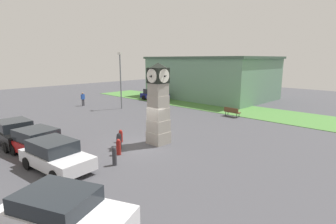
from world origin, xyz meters
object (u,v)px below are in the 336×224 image
pedestrian_near_bench (83,98)px  car_silver_hatch (154,95)px  bollard_end_row (114,156)px  bench (232,111)px  bollard_near_tower (121,136)px  car_near_tower (39,142)px  street_lamp_near_road (121,77)px  clock_tower (158,106)px  bollard_far_row (119,147)px  car_by_building (55,155)px  car_far_lot (63,213)px  bollard_mid_row (119,141)px  car_navy_sedan (15,133)px

pedestrian_near_bench → car_silver_hatch: bearing=71.5°
bollard_end_row → bench: bearing=96.5°
bollard_near_tower → car_near_tower: 5.00m
car_near_tower → street_lamp_near_road: size_ratio=0.68×
clock_tower → bollard_end_row: bearing=-77.0°
car_near_tower → bollard_far_row: bearing=43.3°
car_by_building → bollard_end_row: bearing=54.4°
car_far_lot → car_near_tower: bearing=164.5°
bollard_end_row → car_by_building: 2.94m
bollard_mid_row → car_by_building: (0.25, -4.08, 0.26)m
car_navy_sedan → pedestrian_near_bench: pedestrian_near_bench is taller
clock_tower → car_silver_hatch: bearing=137.6°
car_navy_sedan → pedestrian_near_bench: bearing=134.6°
bollard_mid_row → bollard_far_row: bearing=-37.2°
car_near_tower → car_by_building: 2.85m
pedestrian_near_bench → clock_tower: bearing=-12.3°
car_far_lot → bench: (-5.23, 19.32, -0.23)m
bollard_end_row → bench: bollard_end_row is taller
pedestrian_near_bench → bollard_end_row: bearing=-23.9°
clock_tower → bollard_near_tower: size_ratio=6.18×
bollard_near_tower → bollard_end_row: size_ratio=0.84×
bollard_end_row → car_near_tower: (-4.54, -2.15, 0.25)m
bollard_near_tower → car_far_lot: bearing=-46.9°
bollard_mid_row → car_silver_hatch: bearing=130.3°
bollard_near_tower → bench: size_ratio=0.53×
clock_tower → pedestrian_near_bench: 17.28m
bollard_mid_row → car_near_tower: bearing=-123.9°
bollard_mid_row → car_silver_hatch: car_silver_hatch is taller
pedestrian_near_bench → street_lamp_near_road: 5.91m
car_by_building → car_far_lot: size_ratio=0.93×
car_by_building → bench: bearing=90.0°
car_by_building → bench: car_by_building is taller
car_far_lot → street_lamp_near_road: street_lamp_near_road is taller
bollard_far_row → bollard_end_row: bollard_end_row is taller
bollard_mid_row → bollard_end_row: bearing=-41.1°
bollard_end_row → street_lamp_near_road: (-12.96, 9.99, 3.10)m
car_far_lot → pedestrian_near_bench: bearing=150.1°
bollard_near_tower → clock_tower: bearing=38.2°
street_lamp_near_road → car_near_tower: bearing=-55.2°
bollard_far_row → car_navy_sedan: car_navy_sedan is taller
bollard_far_row → car_by_building: 3.52m
bollard_far_row → pedestrian_near_bench: (-16.65, 6.80, 0.43)m
bollard_mid_row → bench: (0.25, 13.22, 0.01)m
bollard_far_row → car_silver_hatch: (-13.66, 15.75, 0.29)m
car_navy_sedan → car_far_lot: 11.24m
bollard_end_row → car_near_tower: size_ratio=0.24×
bench → car_far_lot: bearing=-74.8°
bollard_mid_row → clock_tower: bearing=68.5°
bollard_near_tower → car_by_building: car_by_building is taller
clock_tower → bollard_far_row: size_ratio=5.52×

